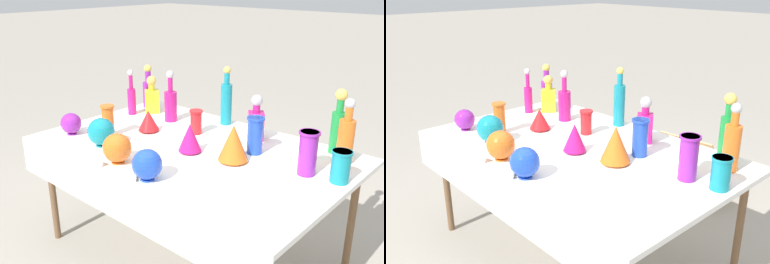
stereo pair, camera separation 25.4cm
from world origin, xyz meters
TOP-DOWN VIEW (x-y plane):
  - ground_plane at (0.00, 0.00)m, footprint 40.00×40.00m
  - display_table at (0.00, -0.03)m, footprint 1.87×1.18m
  - tall_bottle_0 at (-0.45, 0.28)m, footprint 0.09×0.09m
  - tall_bottle_1 at (-0.78, 0.20)m, footprint 0.06×0.06m
  - tall_bottle_2 at (-0.83, 0.42)m, footprint 0.09×0.09m
  - tall_bottle_3 at (0.77, 0.38)m, footprint 0.09×0.09m
  - tall_bottle_4 at (-0.12, 0.49)m, footprint 0.08×0.08m
  - tall_bottle_5 at (0.67, 0.50)m, footprint 0.08×0.08m
  - square_decanter_0 at (0.20, 0.37)m, footprint 0.14×0.14m
  - square_decanter_1 at (-0.70, 0.34)m, footprint 0.15×0.15m
  - slender_vase_0 at (-0.14, 0.20)m, footprint 0.09×0.09m
  - slender_vase_1 at (-0.54, -0.20)m, footprint 0.09×0.09m
  - slender_vase_2 at (0.85, 0.15)m, footprint 0.10×0.10m
  - slender_vase_3 at (0.33, 0.18)m, footprint 0.10×0.10m
  - slender_vase_4 at (0.69, 0.12)m, footprint 0.11×0.11m
  - fluted_vase_0 at (0.04, -0.06)m, footprint 0.14×0.14m
  - fluted_vase_1 at (-0.41, 0.02)m, footprint 0.14×0.14m
  - fluted_vase_2 at (0.30, -0.00)m, footprint 0.17×0.17m
  - round_bowl_0 at (-0.16, -0.44)m, footprint 0.16×0.16m
  - round_bowl_1 at (0.12, -0.47)m, footprint 0.16×0.16m
  - round_bowl_2 at (-0.43, -0.34)m, footprint 0.17×0.17m
  - round_bowl_3 at (-0.74, -0.35)m, footprint 0.13×0.13m
  - price_tag_left at (-0.20, -0.53)m, footprint 0.05×0.02m
  - price_tag_center at (0.07, -0.51)m, footprint 0.06×0.01m
  - price_tag_right at (0.07, -0.53)m, footprint 0.05×0.02m
  - cardboard_box_behind_left at (-0.09, 1.20)m, footprint 0.56×0.43m
  - cardboard_box_behind_right at (0.04, 1.29)m, footprint 0.49×0.41m

SIDE VIEW (x-z plane):
  - ground_plane at x=0.00m, z-range 0.00..0.00m
  - cardboard_box_behind_right at x=0.04m, z-range -0.04..0.34m
  - cardboard_box_behind_left at x=-0.09m, z-range -0.04..0.43m
  - display_table at x=0.00m, z-range 0.33..1.09m
  - price_tag_right at x=0.07m, z-range 0.76..0.80m
  - price_tag_left at x=-0.20m, z-range 0.76..0.80m
  - price_tag_center at x=0.07m, z-range 0.76..0.80m
  - round_bowl_3 at x=-0.74m, z-range 0.76..0.91m
  - fluted_vase_1 at x=-0.41m, z-range 0.76..0.91m
  - round_bowl_1 at x=0.12m, z-range 0.76..0.93m
  - slender_vase_0 at x=-0.14m, z-range 0.77..0.93m
  - round_bowl_0 at x=-0.16m, z-range 0.76..0.93m
  - slender_vase_2 at x=0.85m, z-range 0.77..0.93m
  - round_bowl_2 at x=-0.43m, z-range 0.76..0.94m
  - fluted_vase_0 at x=0.04m, z-range 0.76..0.94m
  - slender_vase_1 at x=-0.54m, z-range 0.77..0.97m
  - fluted_vase_2 at x=0.30m, z-range 0.76..0.98m
  - square_decanter_1 at x=-0.70m, z-range 0.74..1.01m
  - slender_vase_3 at x=0.33m, z-range 0.77..0.99m
  - square_decanter_0 at x=0.20m, z-range 0.74..1.03m
  - slender_vase_4 at x=0.69m, z-range 0.77..1.00m
  - tall_bottle_1 at x=-0.78m, z-range 0.73..1.06m
  - tall_bottle_2 at x=-0.83m, z-range 0.73..1.06m
  - tall_bottle_0 at x=-0.45m, z-range 0.71..1.08m
  - tall_bottle_3 at x=0.77m, z-range 0.73..1.10m
  - tall_bottle_4 at x=-0.12m, z-range 0.73..1.13m
  - tall_bottle_5 at x=0.67m, z-range 0.74..1.12m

